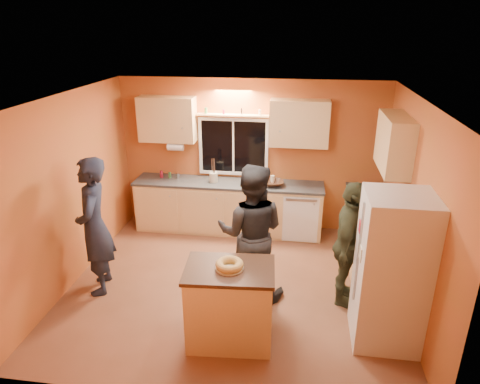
% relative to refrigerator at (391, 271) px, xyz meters
% --- Properties ---
extents(ground, '(4.50, 4.50, 0.00)m').
position_rel_refrigerator_xyz_m(ground, '(-1.89, 0.80, -0.90)').
color(ground, brown).
rests_on(ground, ground).
extents(room_shell, '(4.54, 4.04, 2.61)m').
position_rel_refrigerator_xyz_m(room_shell, '(-1.77, 1.21, 0.72)').
color(room_shell, '#B5532E').
rests_on(room_shell, ground).
extents(back_counter, '(4.23, 0.62, 0.90)m').
position_rel_refrigerator_xyz_m(back_counter, '(-1.88, 2.50, -0.45)').
color(back_counter, '#E0B375').
rests_on(back_counter, ground).
extents(right_counter, '(0.62, 1.84, 0.90)m').
position_rel_refrigerator_xyz_m(right_counter, '(0.06, 1.30, -0.45)').
color(right_counter, '#E0B375').
rests_on(right_counter, ground).
extents(refrigerator, '(0.72, 0.70, 1.80)m').
position_rel_refrigerator_xyz_m(refrigerator, '(0.00, 0.00, 0.00)').
color(refrigerator, silver).
rests_on(refrigerator, ground).
extents(island, '(1.03, 0.74, 0.95)m').
position_rel_refrigerator_xyz_m(island, '(-1.76, -0.28, -0.42)').
color(island, '#E0B375').
rests_on(island, ground).
extents(bundt_pastry, '(0.31, 0.31, 0.09)m').
position_rel_refrigerator_xyz_m(bundt_pastry, '(-1.76, -0.28, 0.10)').
color(bundt_pastry, '#B28B49').
rests_on(bundt_pastry, island).
extents(person_left, '(0.63, 0.79, 1.89)m').
position_rel_refrigerator_xyz_m(person_left, '(-3.69, 0.49, 0.04)').
color(person_left, black).
rests_on(person_left, ground).
extents(person_center, '(0.91, 0.71, 1.85)m').
position_rel_refrigerator_xyz_m(person_center, '(-1.63, 0.65, 0.02)').
color(person_center, black).
rests_on(person_center, ground).
extents(person_right, '(0.62, 1.05, 1.67)m').
position_rel_refrigerator_xyz_m(person_right, '(-0.39, 0.66, -0.06)').
color(person_right, '#2D3320').
rests_on(person_right, ground).
extents(mixing_bowl, '(0.40, 0.40, 0.08)m').
position_rel_refrigerator_xyz_m(mixing_bowl, '(-1.47, 2.46, 0.04)').
color(mixing_bowl, black).
rests_on(mixing_bowl, back_counter).
extents(utensil_crock, '(0.14, 0.14, 0.17)m').
position_rel_refrigerator_xyz_m(utensil_crock, '(-2.49, 2.48, 0.09)').
color(utensil_crock, beige).
rests_on(utensil_crock, back_counter).
extents(potted_plant, '(0.32, 0.30, 0.29)m').
position_rel_refrigerator_xyz_m(potted_plant, '(0.12, 0.97, 0.14)').
color(potted_plant, gray).
rests_on(potted_plant, right_counter).
extents(red_box, '(0.19, 0.16, 0.07)m').
position_rel_refrigerator_xyz_m(red_box, '(-0.01, 1.29, 0.04)').
color(red_box, maroon).
rests_on(red_box, right_counter).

